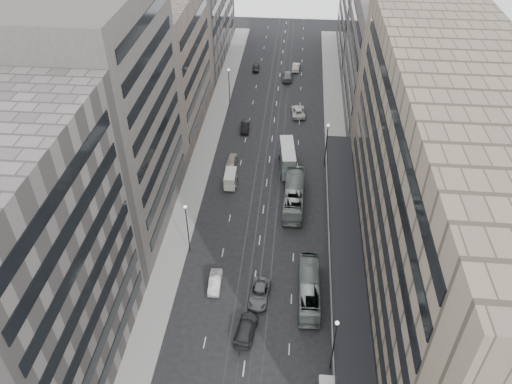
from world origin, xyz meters
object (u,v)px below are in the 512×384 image
(bus_near, at_px, (309,288))
(sedan_2, at_px, (259,294))
(double_decker, at_px, (287,158))
(bus_far, at_px, (294,195))
(panel_van, at_px, (230,179))
(sedan_1, at_px, (215,282))

(bus_near, height_order, sedan_2, bus_near)
(bus_near, xyz_separation_m, double_decker, (-3.96, 28.09, 0.88))
(bus_far, xyz_separation_m, double_decker, (-1.44, 9.30, 0.67))
(bus_far, distance_m, double_decker, 9.44)
(double_decker, relative_size, panel_van, 2.04)
(bus_near, xyz_separation_m, bus_far, (-2.52, 18.79, 0.21))
(double_decker, distance_m, sedan_1, 28.70)
(bus_near, height_order, bus_far, bus_far)
(double_decker, bearing_deg, panel_van, -155.03)
(bus_far, height_order, double_decker, double_decker)
(double_decker, bearing_deg, sedan_2, -100.83)
(bus_far, distance_m, sedan_1, 20.60)
(double_decker, height_order, sedan_1, double_decker)
(bus_near, relative_size, double_decker, 1.31)
(bus_far, height_order, sedan_2, bus_far)
(bus_far, distance_m, sedan_2, 19.95)
(double_decker, height_order, sedan_2, double_decker)
(bus_far, xyz_separation_m, panel_van, (-10.57, 3.78, -0.33))
(panel_van, bearing_deg, bus_near, -61.09)
(bus_far, relative_size, double_decker, 1.49)
(sedan_1, bearing_deg, panel_van, 89.88)
(bus_far, bearing_deg, bus_near, 98.58)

